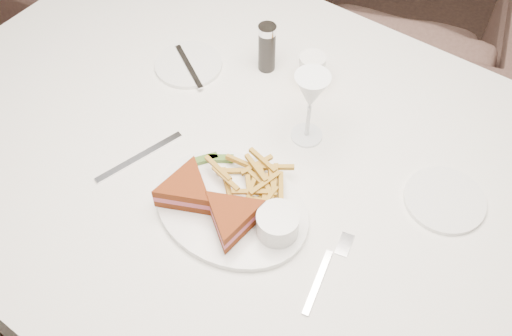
{
  "coord_description": "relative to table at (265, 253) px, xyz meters",
  "views": [
    {
      "loc": [
        0.49,
        -0.35,
        1.69
      ],
      "look_at": [
        0.17,
        0.24,
        0.8
      ],
      "focal_mm": 40.0,
      "sensor_mm": 36.0,
      "label": 1
    }
  ],
  "objects": [
    {
      "name": "chair_far",
      "position": [
        0.01,
        0.93,
        -0.01
      ],
      "size": [
        0.8,
        0.77,
        0.73
      ],
      "primitive_type": "imported",
      "rotation": [
        0.0,
        0.0,
        3.3
      ],
      "color": "#4C362F",
      "rests_on": "ground"
    },
    {
      "name": "table",
      "position": [
        0.0,
        0.0,
        0.0
      ],
      "size": [
        1.75,
        1.27,
        0.75
      ],
      "primitive_type": "cube",
      "rotation": [
        0.0,
        0.0,
        -0.12
      ],
      "color": "white",
      "rests_on": "ground"
    },
    {
      "name": "table_setting",
      "position": [
        -0.01,
        -0.04,
        0.41
      ],
      "size": [
        0.81,
        0.64,
        0.18
      ],
      "color": "white",
      "rests_on": "table"
    }
  ]
}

